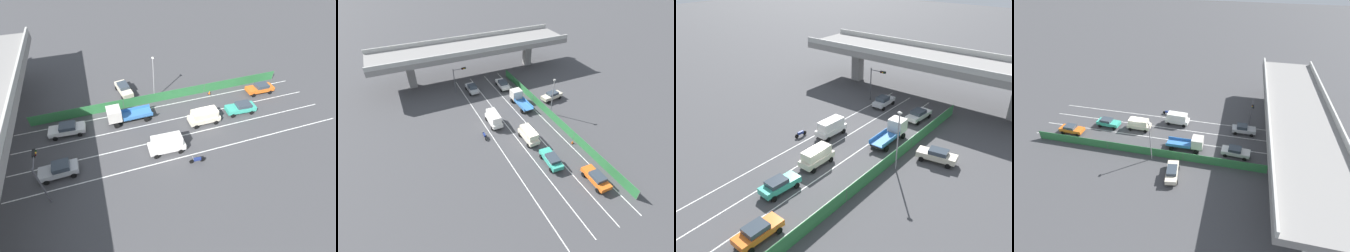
{
  "view_description": "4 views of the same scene",
  "coord_description": "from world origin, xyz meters",
  "views": [
    {
      "loc": [
        -23.62,
        13.53,
        23.42
      ],
      "look_at": [
        -0.56,
        5.9,
        1.17
      ],
      "focal_mm": 26.27,
      "sensor_mm": 36.0,
      "label": 1
    },
    {
      "loc": [
        -17.3,
        -27.02,
        27.43
      ],
      "look_at": [
        -2.91,
        3.54,
        1.69
      ],
      "focal_mm": 26.89,
      "sensor_mm": 36.0,
      "label": 2
    },
    {
      "loc": [
        23.41,
        -24.11,
        22.38
      ],
      "look_at": [
        -2.41,
        8.35,
        1.29
      ],
      "focal_mm": 36.5,
      "sensor_mm": 36.0,
      "label": 3
    },
    {
      "loc": [
        38.27,
        17.85,
        28.93
      ],
      "look_at": [
        -0.78,
        8.73,
        1.61
      ],
      "focal_mm": 28.11,
      "sensor_mm": 36.0,
      "label": 4
    }
  ],
  "objects": [
    {
      "name": "ground_plane",
      "position": [
        0.0,
        0.0,
        0.0
      ],
      "size": [
        300.0,
        300.0,
        0.0
      ],
      "primitive_type": "plane",
      "color": "#424244"
    },
    {
      "name": "lane_line_left_edge",
      "position": [
        -5.34,
        3.96,
        0.0
      ],
      "size": [
        0.14,
        43.93,
        0.01
      ],
      "primitive_type": "cube",
      "color": "silver",
      "rests_on": "ground"
    },
    {
      "name": "lane_line_mid_left",
      "position": [
        -1.78,
        3.96,
        0.0
      ],
      "size": [
        0.14,
        43.93,
        0.01
      ],
      "primitive_type": "cube",
      "color": "silver",
      "rests_on": "ground"
    },
    {
      "name": "lane_line_mid_right",
      "position": [
        1.78,
        3.96,
        0.0
      ],
      "size": [
        0.14,
        43.93,
        0.01
      ],
      "primitive_type": "cube",
      "color": "silver",
      "rests_on": "ground"
    },
    {
      "name": "lane_line_right_edge",
      "position": [
        5.34,
        3.96,
        0.0
      ],
      "size": [
        0.14,
        43.93,
        0.01
      ],
      "primitive_type": "cube",
      "color": "silver",
      "rests_on": "ground"
    },
    {
      "name": "elevated_overpass",
      "position": [
        0.0,
        27.93,
        6.47
      ],
      "size": [
        45.59,
        10.25,
        8.09
      ],
      "color": "gray",
      "rests_on": "ground"
    },
    {
      "name": "green_fence",
      "position": [
        6.66,
        3.96,
        0.81
      ],
      "size": [
        0.1,
        40.03,
        1.61
      ],
      "color": "#2D753D",
      "rests_on": "ground"
    },
    {
      "name": "car_van_white",
      "position": [
        -3.67,
        7.1,
        1.29
      ],
      "size": [
        2.22,
        4.64,
        2.31
      ],
      "color": "silver",
      "rests_on": "ground"
    },
    {
      "name": "car_taxi_teal",
      "position": [
        0.19,
        -5.73,
        0.91
      ],
      "size": [
        2.21,
        4.53,
        1.6
      ],
      "color": "teal",
      "rests_on": "ground"
    },
    {
      "name": "car_taxi_orange",
      "position": [
        3.76,
        -11.4,
        0.89
      ],
      "size": [
        2.1,
        4.54,
        1.57
      ],
      "color": "orange",
      "rests_on": "ground"
    },
    {
      "name": "car_hatchback_white",
      "position": [
        3.45,
        18.84,
        0.9
      ],
      "size": [
        2.31,
        4.8,
        1.61
      ],
      "color": "silver",
      "rests_on": "ground"
    },
    {
      "name": "car_van_cream",
      "position": [
        -0.21,
        0.45,
        1.23
      ],
      "size": [
        2.03,
        4.43,
        2.18
      ],
      "color": "beige",
      "rests_on": "ground"
    },
    {
      "name": "car_sedan_silver",
      "position": [
        -3.38,
        19.86,
        0.95
      ],
      "size": [
        2.09,
        4.34,
        1.75
      ],
      "color": "#B7BABC",
      "rests_on": "ground"
    },
    {
      "name": "flatbed_truck_blue",
      "position": [
        3.56,
        11.43,
        1.33
      ],
      "size": [
        2.35,
        6.29,
        2.58
      ],
      "color": "black",
      "rests_on": "ground"
    },
    {
      "name": "motorcycle",
      "position": [
        -6.64,
        4.2,
        0.46
      ],
      "size": [
        0.6,
        1.95,
        0.93
      ],
      "color": "black",
      "rests_on": "ground"
    },
    {
      "name": "parked_sedan_cream",
      "position": [
        10.56,
        9.83,
        0.93
      ],
      "size": [
        4.85,
        2.5,
        1.66
      ],
      "color": "beige",
      "rests_on": "ground"
    },
    {
      "name": "traffic_light",
      "position": [
        -5.82,
        20.95,
        3.9
      ],
      "size": [
        2.84,
        0.42,
        5.58
      ],
      "color": "#47474C",
      "rests_on": "ground"
    },
    {
      "name": "street_lamp",
      "position": [
        7.48,
        5.52,
        4.39
      ],
      "size": [
        0.6,
        0.36,
        7.25
      ],
      "color": "gray",
      "rests_on": "ground"
    },
    {
      "name": "traffic_cone",
      "position": [
        5.95,
        -3.41,
        0.29
      ],
      "size": [
        0.47,
        0.47,
        0.62
      ],
      "color": "orange",
      "rests_on": "ground"
    }
  ]
}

